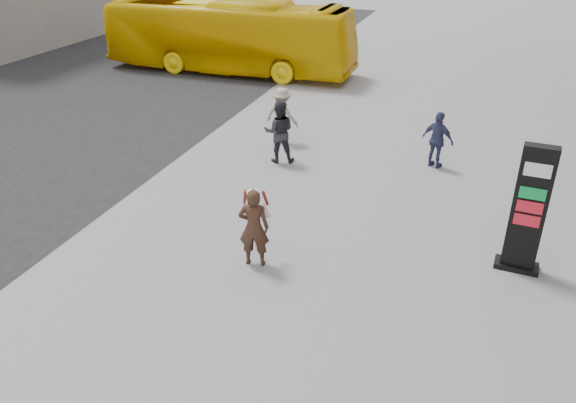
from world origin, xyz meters
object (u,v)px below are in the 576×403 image
(pedestrian_a, at_px, (279,132))
(woman, at_px, (254,226))
(pedestrian_b, at_px, (282,115))
(info_pylon, at_px, (529,210))
(pedestrian_c, at_px, (438,140))
(bus, at_px, (229,36))

(pedestrian_a, bearing_deg, woman, 85.94)
(woman, height_order, pedestrian_b, pedestrian_b)
(info_pylon, bearing_deg, pedestrian_c, 119.17)
(pedestrian_b, relative_size, pedestrian_c, 1.06)
(pedestrian_a, bearing_deg, info_pylon, 132.24)
(info_pylon, xyz_separation_m, pedestrian_b, (-7.25, 5.35, -0.50))
(pedestrian_b, distance_m, pedestrian_c, 5.03)
(pedestrian_c, bearing_deg, bus, -14.70)
(woman, xyz_separation_m, bus, (-7.33, 14.75, 0.73))
(info_pylon, distance_m, bus, 18.20)
(woman, relative_size, pedestrian_a, 0.95)
(pedestrian_b, bearing_deg, woman, 116.85)
(woman, height_order, pedestrian_a, pedestrian_a)
(info_pylon, distance_m, woman, 5.61)
(info_pylon, distance_m, pedestrian_b, 9.02)
(pedestrian_b, xyz_separation_m, pedestrian_c, (5.01, -0.48, -0.05))
(pedestrian_c, bearing_deg, pedestrian_b, 18.07)
(woman, xyz_separation_m, pedestrian_c, (3.09, 6.54, -0.07))
(woman, xyz_separation_m, pedestrian_b, (-1.92, 7.02, -0.02))
(info_pylon, height_order, pedestrian_a, info_pylon)
(info_pylon, xyz_separation_m, bus, (-12.66, 13.08, 0.24))
(pedestrian_a, xyz_separation_m, pedestrian_b, (-0.50, 1.60, -0.04))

